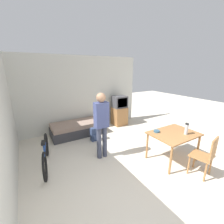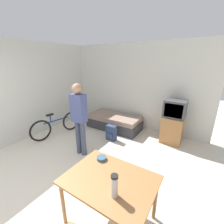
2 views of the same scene
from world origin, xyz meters
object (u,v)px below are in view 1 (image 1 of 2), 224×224
bicycle (46,154)px  person_standing (101,121)px  wooden_chair (207,155)px  backpack (95,134)px  mate_bowl (157,131)px  thermos_flask (186,128)px  tv (119,111)px  daybed (77,129)px  dining_table (174,136)px

bicycle → person_standing: 1.52m
wooden_chair → backpack: size_ratio=2.13×
mate_bowl → wooden_chair: bearing=-69.6°
thermos_flask → backpack: thermos_flask is taller
wooden_chair → person_standing: size_ratio=0.54×
tv → bicycle: bearing=-154.8°
wooden_chair → backpack: bearing=115.4°
backpack → thermos_flask: bearing=-56.6°
bicycle → person_standing: size_ratio=0.93×
daybed → backpack: (0.35, -0.73, -0.01)m
person_standing → thermos_flask: size_ratio=6.04×
daybed → thermos_flask: size_ratio=6.22×
person_standing → backpack: 1.27m
daybed → mate_bowl: bearing=-62.5°
bicycle → person_standing: bearing=-14.8°
tv → person_standing: size_ratio=0.70×
thermos_flask → mate_bowl: bearing=138.3°
tv → bicycle: 3.35m
wooden_chair → mate_bowl: (-0.38, 1.04, 0.23)m
backpack → person_standing: bearing=-104.1°
daybed → tv: size_ratio=1.47×
wooden_chair → daybed: bearing=115.4°
daybed → bicycle: bearing=-131.7°
daybed → person_standing: (0.11, -1.70, 0.78)m
wooden_chair → bicycle: bearing=143.4°
wooden_chair → thermos_flask: size_ratio=3.28×
dining_table → mate_bowl: size_ratio=7.76×
tv → dining_table: 2.78m
wooden_chair → dining_table: bearing=94.8°
daybed → wooden_chair: 3.86m
backpack → bicycle: bearing=-158.4°
thermos_flask → tv: bearing=89.0°
backpack → daybed: bearing=115.5°
bicycle → mate_bowl: mate_bowl is taller
wooden_chair → backpack: 3.05m
backpack → tv: bearing=28.8°
daybed → backpack: daybed is taller
dining_table → bicycle: bearing=154.2°
dining_table → bicycle: size_ratio=0.72×
thermos_flask → backpack: bearing=123.4°
bicycle → thermos_flask: thermos_flask is taller
tv → mate_bowl: 2.57m
wooden_chair → backpack: (-1.30, 2.74, -0.31)m
daybed → thermos_flask: 3.45m
person_standing → mate_bowl: (1.16, -0.74, -0.25)m
tv → mate_bowl: (-0.55, -2.51, 0.17)m
mate_bowl → backpack: (-0.91, 1.70, -0.54)m
dining_table → thermos_flask: 0.36m
bicycle → backpack: 1.67m
tv → person_standing: person_standing is taller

